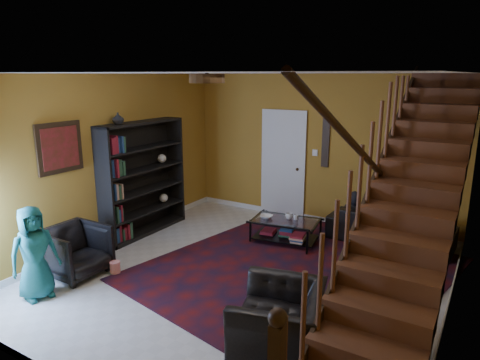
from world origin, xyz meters
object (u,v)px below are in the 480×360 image
at_px(armchair_left, 76,251).
at_px(sofa, 390,227).
at_px(coffee_table, 285,230).
at_px(armchair_right, 279,320).
at_px(bookshelf, 144,180).

bearing_deg(armchair_left, sofa, -45.37).
height_order(sofa, armchair_left, armchair_left).
height_order(sofa, coffee_table, sofa).
bearing_deg(armchair_right, sofa, 159.67).
xyz_separation_m(armchair_left, coffee_table, (2.04, 2.60, -0.12)).
height_order(bookshelf, armchair_left, bookshelf).
bearing_deg(armchair_right, armchair_left, -105.44).
relative_size(sofa, armchair_left, 2.53).
distance_m(sofa, coffee_table, 1.75).
relative_size(armchair_left, coffee_table, 0.67).
relative_size(bookshelf, sofa, 1.00).
height_order(bookshelf, armchair_right, bookshelf).
height_order(armchair_left, coffee_table, armchair_left).
relative_size(bookshelf, coffee_table, 1.70).
bearing_deg(armchair_left, armchair_right, -90.56).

